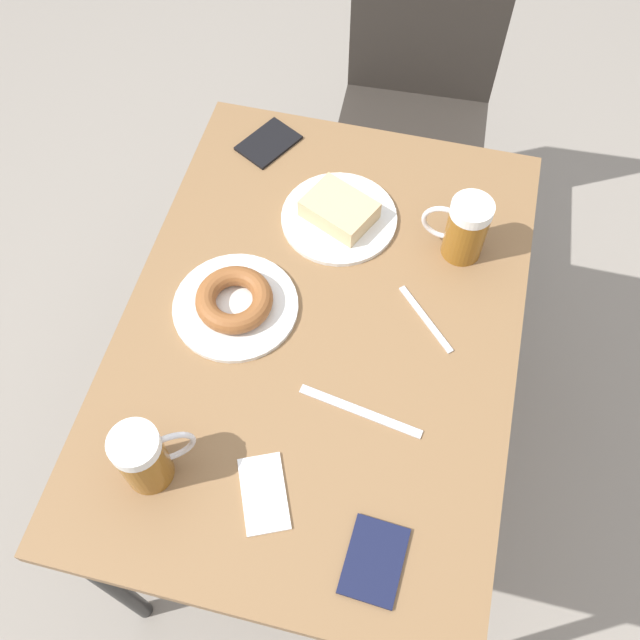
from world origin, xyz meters
name	(u,v)px	position (x,y,z in m)	size (l,w,h in m)	color
ground_plane	(320,459)	(0.00, 0.00, 0.00)	(8.00, 8.00, 0.00)	gray
table	(320,342)	(0.00, 0.00, 0.67)	(0.73, 1.04, 0.73)	olive
chair	(416,96)	(0.06, 0.87, 0.53)	(0.42, 0.42, 0.86)	#2D2823
plate_with_cake	(339,214)	(-0.02, 0.25, 0.75)	(0.24, 0.24, 0.05)	white
plate_with_donut	(234,304)	(-0.16, 0.00, 0.75)	(0.24, 0.24, 0.05)	white
beer_mug_left	(144,457)	(-0.20, -0.34, 0.80)	(0.11, 0.10, 0.14)	#8C5619
beer_mug_center	(465,228)	(0.23, 0.23, 0.80)	(0.13, 0.08, 0.14)	#8C5619
napkin_folded	(264,493)	(-0.01, -0.33, 0.73)	(0.12, 0.15, 0.00)	white
fork	(426,319)	(0.19, 0.06, 0.73)	(0.12, 0.13, 0.00)	silver
knife	(360,411)	(0.11, -0.15, 0.73)	(0.22, 0.05, 0.00)	silver
passport_near_edge	(374,561)	(0.18, -0.39, 0.73)	(0.10, 0.13, 0.01)	#141938
passport_far_edge	(268,143)	(-0.22, 0.42, 0.73)	(0.14, 0.15, 0.01)	black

